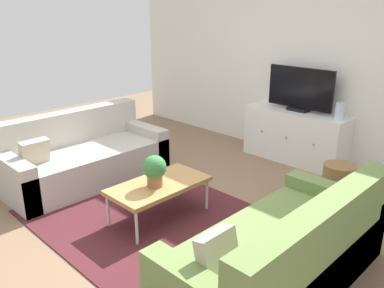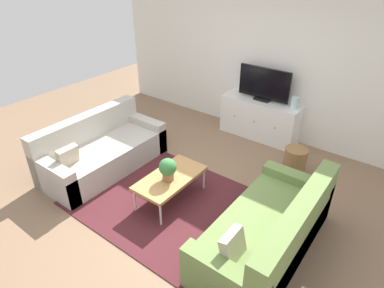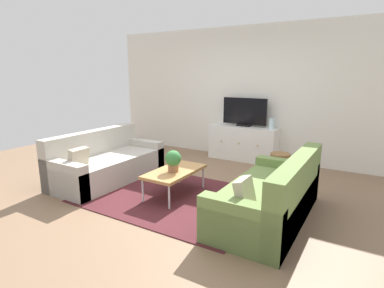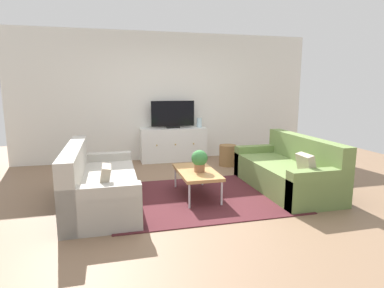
% 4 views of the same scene
% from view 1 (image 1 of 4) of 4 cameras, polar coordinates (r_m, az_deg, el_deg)
% --- Properties ---
extents(ground_plane, '(10.00, 10.00, 0.00)m').
position_cam_1_polar(ground_plane, '(4.13, -3.50, -10.30)').
color(ground_plane, '#84664C').
extents(wall_back, '(6.40, 0.12, 2.70)m').
position_cam_1_polar(wall_back, '(5.66, 16.21, 11.55)').
color(wall_back, silver).
rests_on(wall_back, ground_plane).
extents(area_rug, '(2.50, 1.90, 0.01)m').
position_cam_1_polar(area_rug, '(4.04, -5.11, -10.95)').
color(area_rug, '#4C1E23').
rests_on(area_rug, ground_plane).
extents(couch_left_side, '(0.88, 1.91, 0.81)m').
position_cam_1_polar(couch_left_side, '(5.04, -15.47, -1.97)').
color(couch_left_side, '#B2ADA3').
rests_on(couch_left_side, ground_plane).
extents(couch_right_side, '(0.88, 1.91, 0.81)m').
position_cam_1_polar(couch_right_side, '(3.14, 13.38, -15.53)').
color(couch_right_side, olive).
rests_on(couch_right_side, ground_plane).
extents(coffee_table, '(0.52, 0.99, 0.38)m').
position_cam_1_polar(coffee_table, '(3.95, -4.75, -6.01)').
color(coffee_table, '#B7844C').
rests_on(coffee_table, ground_plane).
extents(potted_plant, '(0.23, 0.23, 0.31)m').
position_cam_1_polar(potted_plant, '(3.82, -5.38, -3.65)').
color(potted_plant, '#936042').
rests_on(potted_plant, coffee_table).
extents(tv_console, '(1.39, 0.47, 0.70)m').
position_cam_1_polar(tv_console, '(5.59, 14.53, 1.10)').
color(tv_console, white).
rests_on(tv_console, ground_plane).
extents(flat_screen_tv, '(0.92, 0.16, 0.57)m').
position_cam_1_polar(flat_screen_tv, '(5.45, 15.19, 7.52)').
color(flat_screen_tv, black).
rests_on(flat_screen_tv, tv_console).
extents(glass_vase, '(0.11, 0.11, 0.20)m').
position_cam_1_polar(glass_vase, '(5.22, 20.37, 4.42)').
color(glass_vase, silver).
rests_on(glass_vase, tv_console).
extents(wicker_basket, '(0.34, 0.34, 0.42)m').
position_cam_1_polar(wicker_basket, '(4.63, 20.13, -5.22)').
color(wicker_basket, olive).
rests_on(wicker_basket, ground_plane).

